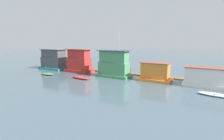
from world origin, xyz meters
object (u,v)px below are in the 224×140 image
houseboat_orange (155,72)px  mooring_post_near_left (130,71)px  dinghy_white (215,95)px  houseboat_green (114,65)px  houseboat_white (209,78)px  dinghy_red (80,77)px  mooring_post_near_right (92,67)px  dinghy_green (47,74)px  houseboat_red (79,62)px  houseboat_teal (54,60)px

houseboat_orange → mooring_post_near_left: size_ratio=3.36×
houseboat_orange → dinghy_white: size_ratio=1.35×
houseboat_green → dinghy_white: bearing=-12.9°
houseboat_white → dinghy_white: 4.87m
dinghy_red → mooring_post_near_right: mooring_post_near_right is taller
dinghy_white → mooring_post_near_left: 16.51m
houseboat_white → dinghy_red: 21.78m
dinghy_green → mooring_post_near_right: 9.90m
houseboat_green → mooring_post_near_right: (-7.45, 2.81, -1.42)m
dinghy_white → houseboat_red: bearing=169.9°
houseboat_orange → houseboat_white: size_ratio=0.77×
houseboat_teal → houseboat_green: bearing=-2.1°
mooring_post_near_left → mooring_post_near_right: mooring_post_near_right is taller
houseboat_white → mooring_post_near_right: 24.09m
houseboat_red → dinghy_white: 27.50m
houseboat_red → houseboat_green: 9.65m
houseboat_green → dinghy_white: 17.96m
houseboat_orange → dinghy_green: 21.86m
houseboat_green → houseboat_white: size_ratio=1.22×
dinghy_green → houseboat_green: bearing=23.0°
houseboat_teal → houseboat_green: size_ratio=0.79×
houseboat_green → mooring_post_near_right: size_ratio=4.81×
dinghy_white → mooring_post_near_left: bearing=155.7°
houseboat_red → dinghy_green: size_ratio=1.92×
houseboat_white → dinghy_red: size_ratio=1.77×
houseboat_red → dinghy_white: size_ratio=1.49×
houseboat_orange → houseboat_white: (8.42, 0.06, -0.04)m
houseboat_red → mooring_post_near_left: size_ratio=3.72×
houseboat_white → houseboat_teal: bearing=180.0°
houseboat_teal → dinghy_green: size_ratio=2.17×
houseboat_orange → houseboat_white: bearing=0.4°
houseboat_red → mooring_post_near_right: bearing=42.4°
dinghy_red → mooring_post_near_left: bearing=47.8°
houseboat_teal → houseboat_red: (8.07, 0.18, -0.01)m
houseboat_white → mooring_post_near_right: bearing=174.9°
houseboat_green → mooring_post_near_left: houseboat_green is taller
houseboat_orange → mooring_post_near_right: houseboat_orange is taller
houseboat_white → mooring_post_near_left: houseboat_white is taller
houseboat_red → dinghy_red: houseboat_red is taller
houseboat_green → houseboat_orange: houseboat_green is taller
houseboat_green → mooring_post_near_left: 3.95m
mooring_post_near_left → houseboat_red: bearing=-170.6°
houseboat_teal → houseboat_red: 8.07m
houseboat_teal → dinghy_white: 35.43m
houseboat_green → dinghy_green: (-12.86, -5.45, -2.14)m
houseboat_green → dinghy_red: size_ratio=2.16×
mooring_post_near_right → houseboat_red: bearing=-137.6°
dinghy_red → houseboat_teal: bearing=157.6°
dinghy_green → mooring_post_near_left: bearing=28.5°
dinghy_red → mooring_post_near_right: size_ratio=2.23×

